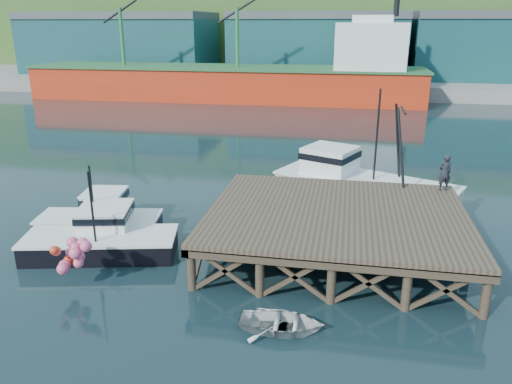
% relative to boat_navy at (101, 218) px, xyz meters
% --- Properties ---
extents(ground, '(300.00, 300.00, 0.00)m').
position_rel_boat_navy_xyz_m(ground, '(6.72, -0.22, -0.79)').
color(ground, black).
rests_on(ground, ground).
extents(wharf, '(12.00, 10.00, 2.62)m').
position_rel_boat_navy_xyz_m(wharf, '(12.22, -0.41, 1.16)').
color(wharf, brown).
rests_on(wharf, ground).
extents(far_quay, '(160.00, 40.00, 2.00)m').
position_rel_boat_navy_xyz_m(far_quay, '(6.72, 69.78, 0.21)').
color(far_quay, gray).
rests_on(far_quay, ground).
extents(warehouse_left, '(32.00, 16.00, 9.00)m').
position_rel_boat_navy_xyz_m(warehouse_left, '(-28.28, 64.78, 5.71)').
color(warehouse_left, '#17484C').
rests_on(warehouse_left, far_quay).
extents(warehouse_mid, '(28.00, 16.00, 9.00)m').
position_rel_boat_navy_xyz_m(warehouse_mid, '(6.72, 64.78, 5.71)').
color(warehouse_mid, '#17484C').
rests_on(warehouse_mid, far_quay).
extents(warehouse_right, '(30.00, 16.00, 9.00)m').
position_rel_boat_navy_xyz_m(warehouse_right, '(36.72, 64.78, 5.71)').
color(warehouse_right, '#17484C').
rests_on(warehouse_right, far_quay).
extents(cargo_ship, '(55.50, 10.00, 13.75)m').
position_rel_boat_navy_xyz_m(cargo_ship, '(-1.74, 47.78, 2.53)').
color(cargo_ship, red).
rests_on(cargo_ship, ground).
extents(hillside, '(220.00, 50.00, 22.00)m').
position_rel_boat_navy_xyz_m(hillside, '(6.72, 99.78, 10.21)').
color(hillside, '#2D511E').
rests_on(hillside, ground).
extents(boat_navy, '(6.52, 3.88, 3.91)m').
position_rel_boat_navy_xyz_m(boat_navy, '(0.00, 0.00, 0.00)').
color(boat_navy, black).
rests_on(boat_navy, ground).
extents(boat_black, '(7.50, 6.22, 4.39)m').
position_rel_boat_navy_xyz_m(boat_black, '(1.23, -2.36, 0.02)').
color(boat_black, black).
rests_on(boat_black, ground).
extents(trawler, '(11.17, 7.78, 7.07)m').
position_rel_boat_navy_xyz_m(trawler, '(13.45, 6.28, 0.67)').
color(trawler, beige).
rests_on(trawler, ground).
extents(dinghy, '(3.09, 2.22, 0.63)m').
position_rel_boat_navy_xyz_m(dinghy, '(10.58, -7.14, -0.47)').
color(dinghy, silver).
rests_on(dinghy, ground).
extents(dockworker, '(0.81, 0.65, 1.94)m').
position_rel_boat_navy_xyz_m(dockworker, '(17.62, 3.92, 2.31)').
color(dockworker, black).
rests_on(dockworker, wharf).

